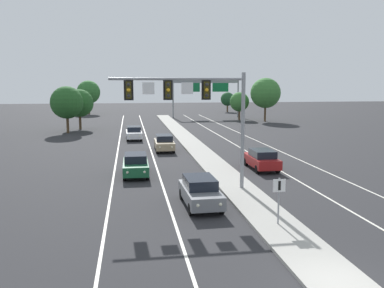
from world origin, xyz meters
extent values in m
plane|color=#28282B|center=(0.00, 0.00, 0.00)|extent=(260.00, 260.00, 0.00)
cube|color=#9E9B93|center=(0.00, 18.00, 0.07)|extent=(2.40, 110.00, 0.15)
cube|color=silver|center=(-4.70, 25.00, 0.00)|extent=(0.14, 100.00, 0.01)
cube|color=silver|center=(4.70, 25.00, 0.00)|extent=(0.14, 100.00, 0.01)
cube|color=silver|center=(-8.00, 25.00, 0.00)|extent=(0.14, 100.00, 0.01)
cube|color=silver|center=(8.00, 25.00, 0.00)|extent=(0.14, 100.00, 0.01)
cylinder|color=gray|center=(0.19, 12.62, 3.75)|extent=(0.24, 0.24, 7.20)
cylinder|color=gray|center=(-3.88, 12.62, 6.95)|extent=(8.12, 0.16, 0.16)
cube|color=black|center=(-2.14, 12.66, 6.30)|extent=(0.56, 0.06, 1.20)
cube|color=#38330F|center=(-2.14, 12.62, 6.30)|extent=(0.32, 0.32, 1.00)
sphere|color=#282828|center=(-2.14, 12.45, 6.62)|extent=(0.22, 0.22, 0.22)
sphere|color=#F2A819|center=(-2.14, 12.45, 6.30)|extent=(0.22, 0.22, 0.22)
sphere|color=#282828|center=(-2.14, 12.45, 5.98)|extent=(0.22, 0.22, 0.22)
cube|color=black|center=(-4.46, 12.66, 6.30)|extent=(0.56, 0.06, 1.20)
cube|color=#38330F|center=(-4.46, 12.62, 6.30)|extent=(0.32, 0.32, 1.00)
sphere|color=#282828|center=(-4.46, 12.45, 6.62)|extent=(0.22, 0.22, 0.22)
sphere|color=#F2A819|center=(-4.46, 12.45, 6.30)|extent=(0.22, 0.22, 0.22)
sphere|color=#282828|center=(-4.46, 12.45, 5.98)|extent=(0.22, 0.22, 0.22)
cube|color=black|center=(-6.78, 12.66, 6.30)|extent=(0.56, 0.06, 1.20)
cube|color=#38330F|center=(-6.78, 12.62, 6.30)|extent=(0.32, 0.32, 1.00)
sphere|color=#282828|center=(-6.78, 12.45, 6.62)|extent=(0.22, 0.22, 0.22)
sphere|color=#F2A819|center=(-6.78, 12.45, 6.30)|extent=(0.22, 0.22, 0.22)
sphere|color=#282828|center=(-6.78, 12.45, 5.98)|extent=(0.22, 0.22, 0.22)
cube|color=white|center=(-3.30, 12.60, 6.40)|extent=(0.70, 0.04, 0.70)
cube|color=white|center=(-5.62, 12.60, 6.40)|extent=(0.70, 0.04, 0.70)
cylinder|color=gray|center=(0.04, 5.78, 1.25)|extent=(0.08, 0.08, 2.20)
cube|color=white|center=(0.04, 5.75, 2.00)|extent=(0.60, 0.03, 0.60)
cube|color=black|center=(0.04, 5.73, 2.00)|extent=(0.12, 0.01, 0.44)
cube|color=slate|center=(-3.00, 9.57, 0.67)|extent=(1.92, 4.45, 0.70)
cube|color=black|center=(-3.01, 9.79, 1.30)|extent=(1.65, 2.42, 0.56)
sphere|color=#EAE5C6|center=(-2.37, 7.41, 0.72)|extent=(0.18, 0.18, 0.18)
sphere|color=#EAE5C6|center=(-3.52, 7.38, 0.72)|extent=(0.18, 0.18, 0.18)
cylinder|color=black|center=(-2.16, 8.09, 0.32)|extent=(0.24, 0.65, 0.64)
cylinder|color=black|center=(-3.76, 8.05, 0.32)|extent=(0.24, 0.65, 0.64)
cylinder|color=black|center=(-2.24, 11.09, 0.32)|extent=(0.24, 0.65, 0.64)
cylinder|color=black|center=(-3.84, 11.05, 0.32)|extent=(0.24, 0.65, 0.64)
cube|color=#195633|center=(-6.39, 17.72, 0.67)|extent=(1.83, 4.41, 0.70)
cube|color=black|center=(-6.39, 17.94, 1.30)|extent=(1.60, 2.39, 0.56)
sphere|color=#EAE5C6|center=(-5.83, 15.54, 0.72)|extent=(0.18, 0.18, 0.18)
sphere|color=#EAE5C6|center=(-6.98, 15.54, 0.72)|extent=(0.18, 0.18, 0.18)
cylinder|color=black|center=(-5.60, 16.21, 0.32)|extent=(0.22, 0.64, 0.64)
cylinder|color=black|center=(-7.20, 16.23, 0.32)|extent=(0.22, 0.64, 0.64)
cylinder|color=black|center=(-5.58, 19.21, 0.32)|extent=(0.22, 0.64, 0.64)
cylinder|color=black|center=(-7.18, 19.23, 0.32)|extent=(0.22, 0.64, 0.64)
cube|color=tan|center=(-3.39, 28.45, 0.67)|extent=(1.85, 4.42, 0.70)
cube|color=black|center=(-3.39, 28.67, 1.30)|extent=(1.61, 2.39, 0.56)
sphere|color=#EAE5C6|center=(-2.84, 26.26, 0.72)|extent=(0.18, 0.18, 0.18)
sphere|color=#EAE5C6|center=(-3.99, 26.28, 0.72)|extent=(0.18, 0.18, 0.18)
cylinder|color=black|center=(-2.61, 26.94, 0.32)|extent=(0.23, 0.64, 0.64)
cylinder|color=black|center=(-4.21, 26.96, 0.32)|extent=(0.23, 0.64, 0.64)
cylinder|color=black|center=(-2.57, 29.94, 0.32)|extent=(0.23, 0.64, 0.64)
cylinder|color=black|center=(-4.17, 29.96, 0.32)|extent=(0.23, 0.64, 0.64)
cube|color=silver|center=(-6.28, 37.21, 0.67)|extent=(1.90, 4.44, 0.70)
cube|color=black|center=(-6.29, 37.43, 1.30)|extent=(1.64, 2.41, 0.56)
sphere|color=#EAE5C6|center=(-5.66, 35.04, 0.72)|extent=(0.18, 0.18, 0.18)
sphere|color=#EAE5C6|center=(-6.81, 35.02, 0.72)|extent=(0.18, 0.18, 0.18)
cylinder|color=black|center=(-5.45, 35.73, 0.32)|extent=(0.23, 0.64, 0.64)
cylinder|color=black|center=(-7.05, 35.69, 0.32)|extent=(0.23, 0.64, 0.64)
cylinder|color=black|center=(-5.52, 38.73, 0.32)|extent=(0.23, 0.64, 0.64)
cylinder|color=black|center=(-7.12, 38.69, 0.32)|extent=(0.23, 0.64, 0.64)
cube|color=maroon|center=(3.40, 18.48, 0.67)|extent=(1.80, 4.40, 0.70)
cube|color=black|center=(3.40, 18.26, 1.30)|extent=(1.59, 2.38, 0.56)
sphere|color=#EAE5C6|center=(2.82, 20.66, 0.72)|extent=(0.18, 0.18, 0.18)
sphere|color=#EAE5C6|center=(3.98, 20.66, 0.72)|extent=(0.18, 0.18, 0.18)
cylinder|color=black|center=(2.60, 19.98, 0.32)|extent=(0.22, 0.64, 0.64)
cylinder|color=black|center=(4.20, 19.98, 0.32)|extent=(0.22, 0.64, 0.64)
cylinder|color=black|center=(2.60, 16.98, 0.32)|extent=(0.22, 0.64, 0.64)
cylinder|color=black|center=(4.20, 16.98, 0.32)|extent=(0.22, 0.64, 0.64)
cylinder|color=gray|center=(1.70, 67.72, 3.75)|extent=(0.28, 0.28, 7.50)
cylinder|color=gray|center=(14.70, 67.72, 3.75)|extent=(0.28, 0.28, 7.50)
cube|color=gray|center=(8.20, 67.72, 7.10)|extent=(13.00, 0.36, 0.70)
cube|color=#0F6033|center=(5.34, 67.52, 5.90)|extent=(3.20, 0.08, 1.70)
cube|color=#0F6033|center=(11.06, 67.52, 5.90)|extent=(3.20, 0.08, 1.70)
cylinder|color=#4C3823|center=(-15.06, 45.24, 1.20)|extent=(0.36, 0.36, 2.39)
sphere|color=#235623|center=(-15.06, 45.24, 4.14)|extent=(4.37, 4.37, 4.37)
cylinder|color=#4C3823|center=(-13.93, 49.80, 1.11)|extent=(0.36, 0.36, 2.22)
sphere|color=#235623|center=(-13.93, 49.80, 3.84)|extent=(4.05, 4.05, 4.05)
cylinder|color=#4C3823|center=(16.11, 82.35, 0.88)|extent=(0.36, 0.36, 1.75)
sphere|color=#1E4C28|center=(16.11, 82.35, 3.03)|extent=(3.20, 3.20, 3.20)
cylinder|color=#4C3823|center=(13.17, 61.01, 0.96)|extent=(0.36, 0.36, 1.93)
sphere|color=#387533|center=(13.17, 61.01, 3.34)|extent=(3.53, 3.53, 3.53)
cylinder|color=#4C3823|center=(16.95, 57.65, 1.44)|extent=(0.36, 0.36, 2.89)
sphere|color=#387533|center=(16.95, 57.65, 5.00)|extent=(5.28, 5.28, 5.28)
cylinder|color=#4C3823|center=(-15.48, 80.33, 1.38)|extent=(0.36, 0.36, 2.76)
sphere|color=#2D6B2D|center=(-15.48, 80.33, 4.78)|extent=(5.05, 5.05, 5.05)
camera|label=1|loc=(-6.76, -11.91, 6.70)|focal=38.34mm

